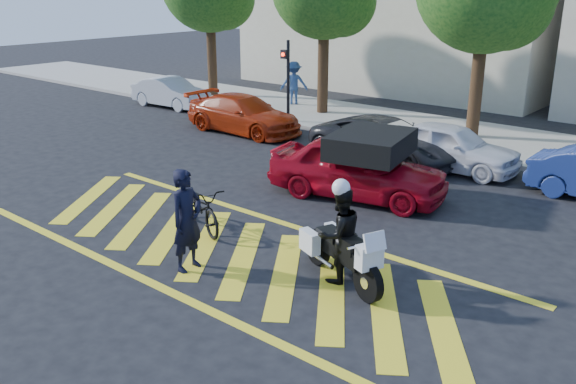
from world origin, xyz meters
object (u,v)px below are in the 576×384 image
Objects in this scene: police_motorcycle at (340,252)px; parked_mid_right at (450,146)px; officer_moto at (340,235)px; parked_mid_left at (387,140)px; officer_bike at (187,220)px; red_convertible at (358,168)px; bicycle at (202,207)px; parked_far_left at (171,93)px; parked_left at (243,114)px.

police_motorcycle is 8.03m from parked_mid_right.
officer_moto is 0.38× the size of parked_mid_left.
officer_bike is 5.56m from red_convertible.
bicycle is at bearing 35.50° from officer_bike.
red_convertible is (0.16, 5.56, -0.23)m from officer_bike.
parked_mid_right reaches higher than parked_mid_left.
parked_mid_left is (-0.96, 8.84, -0.33)m from officer_bike.
police_motorcycle is 1.25× the size of officer_moto.
parked_mid_right reaches higher than parked_far_left.
police_motorcycle is at bearing 148.69° from officer_moto.
parked_mid_left is at bearing -91.08° from parked_left.
parked_mid_right is (0.88, 9.33, -0.31)m from officer_bike.
parked_left is at bearing 92.67° from parked_mid_right.
parked_far_left is (-15.30, 8.77, 0.06)m from police_motorcycle.
bicycle is at bearing -159.24° from police_motorcycle.
officer_moto is at bearing -128.91° from parked_left.
parked_far_left is (-12.79, 10.24, -0.36)m from officer_bike.
officer_moto is (3.78, -0.07, 0.40)m from bicycle.
parked_left is (5.77, -1.40, 0.04)m from parked_far_left.
parked_far_left is 13.70m from parked_mid_right.
officer_moto reaches higher than police_motorcycle.
officer_moto reaches higher than parked_left.
officer_bike is 2.06m from bicycle.
parked_left is at bearing 59.76° from bicycle.
parked_far_left is 0.80× the size of parked_mid_left.
officer_bike reaches higher than police_motorcycle.
parked_left reaches higher than parked_far_left.
parked_mid_left is at bearing 104.09° from parked_mid_right.
officer_bike is 11.29m from parked_left.
bicycle is at bearing 179.65° from parked_mid_left.
parked_mid_left is (-1.12, 3.28, -0.11)m from red_convertible.
officer_bike is 0.44× the size of red_convertible.
officer_bike is 16.39m from parked_far_left.
parked_mid_right is (7.90, 0.49, 0.02)m from parked_left.
parked_mid_left is at bearing -133.36° from officer_moto.
parked_far_left is at bearing 57.85° from red_convertible.
bicycle is at bearing -143.02° from parked_left.
parked_mid_left is 1.90m from parked_mid_right.
red_convertible is 7.90m from parked_left.
officer_bike is 0.43× the size of parked_left.
red_convertible is at bearing -158.93° from parked_mid_left.
officer_bike is 0.49× the size of parked_mid_right.
parked_left is at bearing -106.25° from officer_moto.
police_motorcycle is at bearing -169.18° from parked_mid_right.
police_motorcycle is 0.49× the size of parked_left.
red_convertible is at bearing -112.49° from parked_far_left.
red_convertible is at bearing 168.33° from parked_mid_right.
red_convertible is (1.45, 4.03, 0.26)m from bicycle.
parked_mid_left reaches higher than bicycle.
parked_mid_left is at bearing 1.44° from officer_bike.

